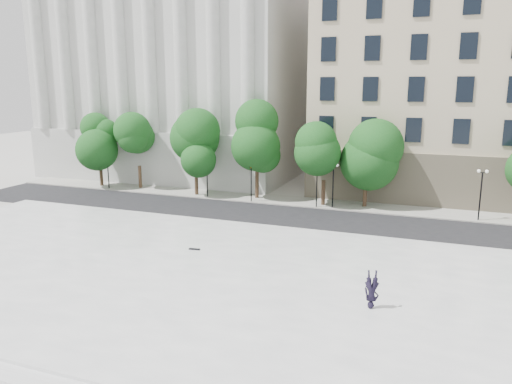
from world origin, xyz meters
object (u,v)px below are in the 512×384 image
at_px(person_lying, 371,303).
at_px(skateboard, 194,249).
at_px(traffic_light_east, 317,168).
at_px(traffic_light_west, 251,164).

bearing_deg(person_lying, skateboard, 147.76).
relative_size(traffic_light_east, person_lying, 2.22).
xyz_separation_m(traffic_light_east, skateboard, (-4.40, -15.65, -3.28)).
height_order(traffic_light_west, skateboard, traffic_light_west).
distance_m(traffic_light_west, skateboard, 16.10).
bearing_deg(skateboard, person_lying, -29.83).
relative_size(traffic_light_east, skateboard, 5.76).
bearing_deg(traffic_light_east, person_lying, -69.22).
xyz_separation_m(traffic_light_east, person_lying, (7.76, -20.45, -3.05)).
distance_m(traffic_light_west, person_lying, 25.06).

